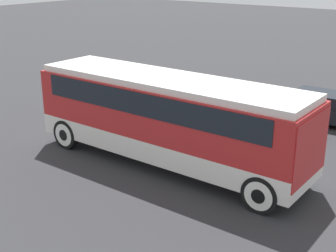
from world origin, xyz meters
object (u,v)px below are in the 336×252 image
at_px(parked_car_far, 168,95).
at_px(parked_car_near, 325,108).
at_px(tour_bus, 170,113).
at_px(parked_car_mid, 259,110).

bearing_deg(parked_car_far, parked_car_near, 21.84).
bearing_deg(parked_car_far, tour_bus, -52.19).
xyz_separation_m(parked_car_near, parked_car_far, (-6.62, -2.65, 0.05)).
relative_size(parked_car_mid, parked_car_far, 0.98).
height_order(tour_bus, parked_car_near, tour_bus).
distance_m(parked_car_mid, parked_car_far, 4.57).
distance_m(tour_bus, parked_car_near, 8.25).
xyz_separation_m(tour_bus, parked_car_near, (2.70, 7.70, -1.20)).
bearing_deg(tour_bus, parked_car_near, 70.65).
relative_size(tour_bus, parked_car_near, 2.13).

